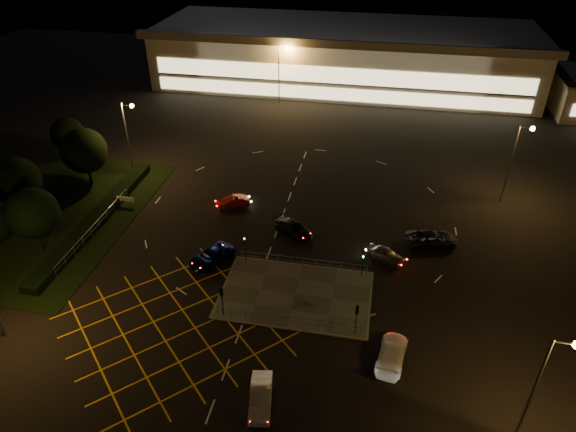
% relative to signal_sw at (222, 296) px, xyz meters
% --- Properties ---
extents(ground, '(180.00, 180.00, 0.00)m').
position_rel_signal_sw_xyz_m(ground, '(4.00, 5.99, -2.37)').
color(ground, black).
rests_on(ground, ground).
extents(pedestrian_island, '(14.00, 9.00, 0.12)m').
position_rel_signal_sw_xyz_m(pedestrian_island, '(6.00, 3.99, -2.31)').
color(pedestrian_island, '#4C4944').
rests_on(pedestrian_island, ground).
extents(grass_verge, '(18.00, 30.00, 0.08)m').
position_rel_signal_sw_xyz_m(grass_verge, '(-24.00, 11.99, -2.33)').
color(grass_verge, black).
rests_on(grass_verge, ground).
extents(hedge, '(2.00, 26.00, 1.00)m').
position_rel_signal_sw_xyz_m(hedge, '(-19.00, 11.99, -1.87)').
color(hedge, black).
rests_on(hedge, ground).
extents(supermarket, '(72.00, 26.50, 10.50)m').
position_rel_signal_sw_xyz_m(supermarket, '(4.00, 67.95, 2.95)').
color(supermarket, beige).
rests_on(supermarket, ground).
extents(streetlight_se, '(1.78, 0.56, 10.03)m').
position_rel_signal_sw_xyz_m(streetlight_se, '(24.44, -8.01, 4.20)').
color(streetlight_se, slate).
rests_on(streetlight_se, ground).
extents(streetlight_nw, '(1.78, 0.56, 10.03)m').
position_rel_signal_sw_xyz_m(streetlight_nw, '(-19.56, 23.99, 4.20)').
color(streetlight_nw, slate).
rests_on(streetlight_nw, ground).
extents(streetlight_ne, '(1.78, 0.56, 10.03)m').
position_rel_signal_sw_xyz_m(streetlight_ne, '(28.44, 25.99, 4.20)').
color(streetlight_ne, slate).
rests_on(streetlight_ne, ground).
extents(streetlight_far_left, '(1.78, 0.56, 10.03)m').
position_rel_signal_sw_xyz_m(streetlight_far_left, '(-5.56, 53.99, 4.20)').
color(streetlight_far_left, slate).
rests_on(streetlight_far_left, ground).
extents(streetlight_far_right, '(1.78, 0.56, 10.03)m').
position_rel_signal_sw_xyz_m(streetlight_far_right, '(34.44, 55.99, 4.20)').
color(streetlight_far_right, slate).
rests_on(streetlight_far_right, ground).
extents(signal_sw, '(0.28, 0.30, 3.15)m').
position_rel_signal_sw_xyz_m(signal_sw, '(0.00, 0.00, 0.00)').
color(signal_sw, black).
rests_on(signal_sw, pedestrian_island).
extents(signal_se, '(0.28, 0.30, 3.15)m').
position_rel_signal_sw_xyz_m(signal_se, '(12.00, 0.00, 0.00)').
color(signal_se, black).
rests_on(signal_se, pedestrian_island).
extents(signal_nw, '(0.28, 0.30, 3.15)m').
position_rel_signal_sw_xyz_m(signal_nw, '(0.00, 7.99, 0.00)').
color(signal_nw, black).
rests_on(signal_nw, pedestrian_island).
extents(signal_ne, '(0.28, 0.30, 3.15)m').
position_rel_signal_sw_xyz_m(signal_ne, '(12.00, 7.99, 0.00)').
color(signal_ne, black).
rests_on(signal_ne, pedestrian_island).
extents(tree_b, '(5.40, 5.40, 7.35)m').
position_rel_signal_sw_xyz_m(tree_b, '(-28.00, 11.99, 2.28)').
color(tree_b, black).
rests_on(tree_b, ground).
extents(tree_c, '(5.76, 5.76, 7.84)m').
position_rel_signal_sw_xyz_m(tree_c, '(-24.00, 19.99, 2.59)').
color(tree_c, black).
rests_on(tree_c, ground).
extents(tree_d, '(4.68, 4.68, 6.37)m').
position_rel_signal_sw_xyz_m(tree_d, '(-30.00, 25.99, 1.65)').
color(tree_d, black).
rests_on(tree_d, ground).
extents(tree_e, '(5.40, 5.40, 7.35)m').
position_rel_signal_sw_xyz_m(tree_e, '(-22.00, 5.99, 2.28)').
color(tree_e, black).
rests_on(tree_e, ground).
extents(car_queue_white, '(2.32, 4.74, 1.49)m').
position_rel_signal_sw_xyz_m(car_queue_white, '(5.56, -8.54, -1.62)').
color(car_queue_white, silver).
rests_on(car_queue_white, ground).
extents(car_left_blue, '(4.53, 5.58, 1.41)m').
position_rel_signal_sw_xyz_m(car_left_blue, '(-3.50, 7.43, -1.66)').
color(car_left_blue, '#0A1341').
rests_on(car_left_blue, ground).
extents(car_far_dkgrey, '(5.33, 4.42, 1.46)m').
position_rel_signal_sw_xyz_m(car_far_dkgrey, '(3.87, 14.04, -1.64)').
color(car_far_dkgrey, black).
rests_on(car_far_dkgrey, ground).
extents(car_right_silver, '(4.37, 3.36, 1.39)m').
position_rel_signal_sw_xyz_m(car_right_silver, '(14.29, 11.16, -1.67)').
color(car_right_silver, '#A1A2A8').
rests_on(car_right_silver, ground).
extents(car_circ_red, '(4.07, 2.92, 1.28)m').
position_rel_signal_sw_xyz_m(car_circ_red, '(-4.34, 18.48, -1.73)').
color(car_circ_red, maroon).
rests_on(car_circ_red, ground).
extents(car_east_grey, '(6.01, 3.77, 1.55)m').
position_rel_signal_sw_xyz_m(car_east_grey, '(19.12, 14.84, -1.59)').
color(car_east_grey, black).
rests_on(car_east_grey, ground).
extents(car_approach_white, '(2.93, 5.53, 1.53)m').
position_rel_signal_sw_xyz_m(car_approach_white, '(15.19, -2.41, -1.60)').
color(car_approach_white, silver).
rests_on(car_approach_white, ground).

